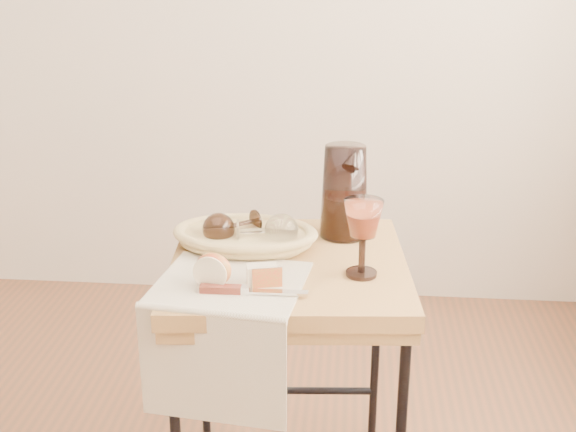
# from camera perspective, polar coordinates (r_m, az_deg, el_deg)

# --- Properties ---
(side_table) EXTENTS (0.60, 0.60, 0.71)m
(side_table) POSITION_cam_1_polar(r_m,az_deg,el_deg) (1.92, 0.06, -13.15)
(side_table) COLOR brown
(side_table) RESTS_ON floor
(tea_towel) EXTENTS (0.35, 0.32, 0.01)m
(tea_towel) POSITION_cam_1_polar(r_m,az_deg,el_deg) (1.64, -4.50, -5.22)
(tea_towel) COLOR #EEE1CB
(tea_towel) RESTS_ON side_table
(bread_basket) EXTENTS (0.32, 0.23, 0.05)m
(bread_basket) POSITION_cam_1_polar(r_m,az_deg,el_deg) (1.82, -3.32, -1.76)
(bread_basket) COLOR #A67E53
(bread_basket) RESTS_ON side_table
(goblet_lying_a) EXTENTS (0.15, 0.14, 0.08)m
(goblet_lying_a) POSITION_cam_1_polar(r_m,az_deg,el_deg) (1.83, -4.14, -0.72)
(goblet_lying_a) COLOR #3F271C
(goblet_lying_a) RESTS_ON bread_basket
(goblet_lying_b) EXTENTS (0.14, 0.10, 0.08)m
(goblet_lying_b) POSITION_cam_1_polar(r_m,az_deg,el_deg) (1.79, -1.95, -1.13)
(goblet_lying_b) COLOR white
(goblet_lying_b) RESTS_ON bread_basket
(pitcher) EXTENTS (0.24, 0.29, 0.28)m
(pitcher) POSITION_cam_1_polar(r_m,az_deg,el_deg) (1.87, 4.39, 1.90)
(pitcher) COLOR black
(pitcher) RESTS_ON side_table
(wine_goblet) EXTENTS (0.12, 0.12, 0.18)m
(wine_goblet) POSITION_cam_1_polar(r_m,az_deg,el_deg) (1.65, 5.80, -1.70)
(wine_goblet) COLOR white
(wine_goblet) RESTS_ON side_table
(apple_half) EXTENTS (0.09, 0.06, 0.08)m
(apple_half) POSITION_cam_1_polar(r_m,az_deg,el_deg) (1.61, -5.80, -4.13)
(apple_half) COLOR red
(apple_half) RESTS_ON tea_towel
(apple_wedge) EXTENTS (0.07, 0.05, 0.04)m
(apple_wedge) POSITION_cam_1_polar(r_m,az_deg,el_deg) (1.61, -2.04, -4.55)
(apple_wedge) COLOR beige
(apple_wedge) RESTS_ON tea_towel
(table_knife) EXTENTS (0.23, 0.03, 0.02)m
(table_knife) POSITION_cam_1_polar(r_m,az_deg,el_deg) (1.58, -3.02, -5.70)
(table_knife) COLOR silver
(table_knife) RESTS_ON tea_towel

